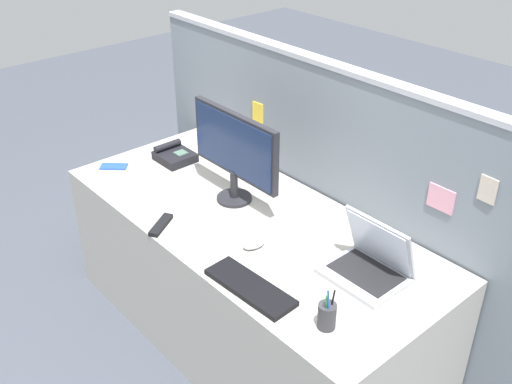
# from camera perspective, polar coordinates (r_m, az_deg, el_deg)

# --- Properties ---
(ground_plane) EXTENTS (10.00, 10.00, 0.00)m
(ground_plane) POSITION_cam_1_polar(r_m,az_deg,el_deg) (3.16, -0.70, -13.40)
(ground_plane) COLOR #424751
(desk) EXTENTS (1.92, 0.82, 0.71)m
(desk) POSITION_cam_1_polar(r_m,az_deg,el_deg) (2.92, -0.75, -8.38)
(desk) COLOR #ADA89E
(desk) RESTS_ON ground_plane
(cubicle_divider) EXTENTS (2.35, 0.08, 1.35)m
(cubicle_divider) POSITION_cam_1_polar(r_m,az_deg,el_deg) (3.00, 5.80, 0.10)
(cubicle_divider) COLOR gray
(cubicle_divider) RESTS_ON ground_plane
(desktop_monitor) EXTENTS (0.56, 0.17, 0.44)m
(desktop_monitor) POSITION_cam_1_polar(r_m,az_deg,el_deg) (2.74, -2.05, 4.09)
(desktop_monitor) COLOR #232328
(desktop_monitor) RESTS_ON desk
(laptop) EXTENTS (0.30, 0.25, 0.25)m
(laptop) POSITION_cam_1_polar(r_m,az_deg,el_deg) (2.39, 10.90, -6.50)
(laptop) COLOR #B2B5BC
(laptop) RESTS_ON desk
(desk_phone) EXTENTS (0.19, 0.17, 0.08)m
(desk_phone) POSITION_cam_1_polar(r_m,az_deg,el_deg) (3.23, -7.80, 3.48)
(desk_phone) COLOR black
(desk_phone) RESTS_ON desk
(keyboard_main) EXTENTS (0.40, 0.15, 0.02)m
(keyboard_main) POSITION_cam_1_polar(r_m,az_deg,el_deg) (2.30, -0.57, -9.07)
(keyboard_main) COLOR black
(keyboard_main) RESTS_ON desk
(computer_mouse_right_hand) EXTENTS (0.07, 0.11, 0.03)m
(computer_mouse_right_hand) POSITION_cam_1_polar(r_m,az_deg,el_deg) (2.52, -0.22, -4.97)
(computer_mouse_right_hand) COLOR silver
(computer_mouse_right_hand) RESTS_ON desk
(pen_cup) EXTENTS (0.07, 0.07, 0.17)m
(pen_cup) POSITION_cam_1_polar(r_m,az_deg,el_deg) (2.14, 6.79, -11.63)
(pen_cup) COLOR #333338
(pen_cup) RESTS_ON desk
(cell_phone_blue_case) EXTENTS (0.14, 0.15, 0.01)m
(cell_phone_blue_case) POSITION_cam_1_polar(r_m,az_deg,el_deg) (3.23, -13.41, 2.38)
(cell_phone_blue_case) COLOR blue
(cell_phone_blue_case) RESTS_ON desk
(cell_phone_white_slab) EXTENTS (0.14, 0.17, 0.01)m
(cell_phone_white_slab) POSITION_cam_1_polar(r_m,az_deg,el_deg) (2.66, 6.12, -3.42)
(cell_phone_white_slab) COLOR silver
(cell_phone_white_slab) RESTS_ON desk
(cell_phone_red_case) EXTENTS (0.16, 0.15, 0.01)m
(cell_phone_red_case) POSITION_cam_1_polar(r_m,az_deg,el_deg) (3.32, -3.34, 4.01)
(cell_phone_red_case) COLOR #B22323
(cell_phone_red_case) RESTS_ON desk
(tv_remote) EXTENTS (0.13, 0.17, 0.02)m
(tv_remote) POSITION_cam_1_polar(r_m,az_deg,el_deg) (2.69, -9.06, -3.12)
(tv_remote) COLOR black
(tv_remote) RESTS_ON desk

